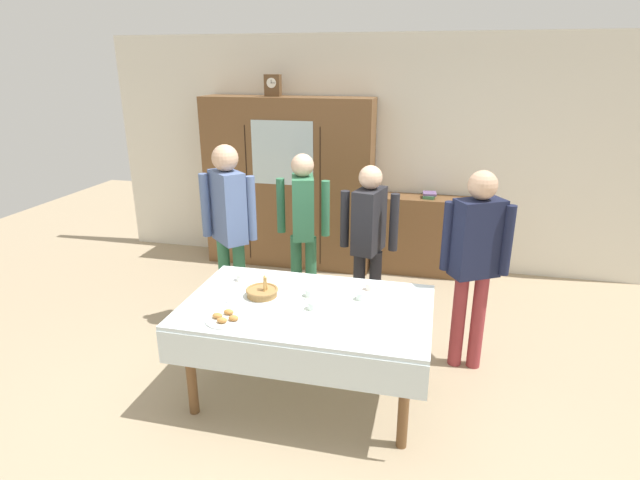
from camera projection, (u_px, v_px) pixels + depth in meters
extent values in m
plane|color=tan|center=(314.00, 378.00, 4.02)|extent=(12.00, 12.00, 0.00)
cube|color=silver|center=(367.00, 154.00, 6.00)|extent=(6.40, 0.10, 2.70)
cylinder|color=brown|center=(191.00, 369.00, 3.51)|extent=(0.07, 0.07, 0.72)
cylinder|color=brown|center=(404.00, 400.00, 3.19)|extent=(0.07, 0.07, 0.72)
cylinder|color=brown|center=(235.00, 316.00, 4.25)|extent=(0.07, 0.07, 0.72)
cylinder|color=brown|center=(412.00, 337.00, 3.92)|extent=(0.07, 0.07, 0.72)
cube|color=silver|center=(307.00, 306.00, 3.59)|extent=(1.76, 1.08, 0.03)
cube|color=silver|center=(285.00, 364.00, 3.14)|extent=(1.76, 0.01, 0.24)
cube|color=brown|center=(289.00, 184.00, 6.04)|extent=(2.01, 0.45, 2.02)
cube|color=silver|center=(282.00, 153.00, 5.70)|extent=(0.72, 0.01, 0.73)
cube|color=black|center=(248.00, 194.00, 5.96)|extent=(0.01, 0.01, 1.61)
cube|color=black|center=(320.00, 199.00, 5.77)|extent=(0.01, 0.01, 1.61)
cube|color=brown|center=(273.00, 85.00, 5.70)|extent=(0.18, 0.10, 0.24)
cylinder|color=white|center=(271.00, 83.00, 5.64)|extent=(0.11, 0.01, 0.11)
cube|color=black|center=(271.00, 82.00, 5.63)|extent=(0.00, 0.00, 0.04)
cube|color=black|center=(273.00, 83.00, 5.63)|extent=(0.05, 0.00, 0.00)
cube|color=brown|center=(426.00, 236.00, 5.91)|extent=(1.01, 0.35, 0.92)
cube|color=#3D754C|center=(429.00, 196.00, 5.75)|extent=(0.15, 0.21, 0.04)
cube|color=#664C7A|center=(430.00, 194.00, 5.74)|extent=(0.16, 0.18, 0.02)
cylinder|color=white|center=(241.00, 281.00, 3.97)|extent=(0.13, 0.13, 0.01)
cylinder|color=white|center=(241.00, 277.00, 3.96)|extent=(0.08, 0.08, 0.05)
torus|color=white|center=(245.00, 277.00, 3.95)|extent=(0.04, 0.01, 0.04)
cylinder|color=silver|center=(310.00, 297.00, 3.70)|extent=(0.13, 0.13, 0.01)
cylinder|color=silver|center=(310.00, 293.00, 3.69)|extent=(0.08, 0.08, 0.05)
torus|color=silver|center=(315.00, 293.00, 3.68)|extent=(0.04, 0.01, 0.04)
cylinder|color=#47230F|center=(310.00, 290.00, 3.68)|extent=(0.06, 0.06, 0.01)
cylinder|color=white|center=(370.00, 290.00, 3.80)|extent=(0.13, 0.13, 0.01)
cylinder|color=white|center=(370.00, 286.00, 3.79)|extent=(0.08, 0.08, 0.05)
torus|color=white|center=(375.00, 287.00, 3.78)|extent=(0.04, 0.01, 0.04)
cylinder|color=silver|center=(313.00, 309.00, 3.50)|extent=(0.13, 0.13, 0.01)
cylinder|color=silver|center=(313.00, 305.00, 3.49)|extent=(0.08, 0.08, 0.05)
torus|color=silver|center=(318.00, 306.00, 3.48)|extent=(0.04, 0.01, 0.04)
cylinder|color=silver|center=(361.00, 300.00, 3.65)|extent=(0.13, 0.13, 0.01)
cylinder|color=silver|center=(361.00, 296.00, 3.64)|extent=(0.08, 0.08, 0.05)
torus|color=silver|center=(367.00, 296.00, 3.63)|extent=(0.04, 0.01, 0.04)
cylinder|color=#9E7542|center=(262.00, 293.00, 3.71)|extent=(0.22, 0.22, 0.05)
torus|color=#9E7542|center=(262.00, 290.00, 3.70)|extent=(0.24, 0.24, 0.02)
cylinder|color=tan|center=(264.00, 285.00, 3.66)|extent=(0.02, 0.03, 0.12)
cylinder|color=tan|center=(266.00, 284.00, 3.68)|extent=(0.03, 0.04, 0.12)
cylinder|color=tan|center=(266.00, 283.00, 3.69)|extent=(0.03, 0.02, 0.12)
cylinder|color=white|center=(226.00, 319.00, 3.37)|extent=(0.28, 0.28, 0.01)
ellipsoid|color=#BC7F3D|center=(234.00, 318.00, 3.33)|extent=(0.07, 0.05, 0.04)
ellipsoid|color=#BC7F3D|center=(229.00, 312.00, 3.41)|extent=(0.07, 0.05, 0.04)
ellipsoid|color=#BC7F3D|center=(217.00, 316.00, 3.36)|extent=(0.07, 0.05, 0.04)
ellipsoid|color=#BC7F3D|center=(222.00, 320.00, 3.30)|extent=(0.07, 0.05, 0.04)
cube|color=silver|center=(412.00, 298.00, 3.68)|extent=(0.10, 0.01, 0.00)
ellipsoid|color=silver|center=(420.00, 298.00, 3.67)|extent=(0.03, 0.02, 0.01)
cube|color=silver|center=(289.00, 281.00, 3.96)|extent=(0.10, 0.01, 0.00)
ellipsoid|color=silver|center=(296.00, 282.00, 3.95)|extent=(0.03, 0.02, 0.01)
cube|color=silver|center=(220.00, 301.00, 3.63)|extent=(0.10, 0.01, 0.00)
ellipsoid|color=silver|center=(227.00, 302.00, 3.61)|extent=(0.03, 0.02, 0.01)
cylinder|color=#33704C|center=(225.00, 283.00, 4.72)|extent=(0.11, 0.11, 0.85)
cylinder|color=#33704C|center=(240.00, 285.00, 4.69)|extent=(0.11, 0.11, 0.85)
cube|color=slate|center=(228.00, 207.00, 4.46)|extent=(0.40, 0.39, 0.64)
sphere|color=tan|center=(225.00, 158.00, 4.31)|extent=(0.23, 0.23, 0.23)
cylinder|color=slate|center=(205.00, 205.00, 4.50)|extent=(0.08, 0.08, 0.58)
cylinder|color=slate|center=(251.00, 208.00, 4.41)|extent=(0.08, 0.08, 0.58)
cylinder|color=#933338|center=(458.00, 320.00, 4.08)|extent=(0.11, 0.11, 0.81)
cylinder|color=#933338|center=(477.00, 322.00, 4.05)|extent=(0.11, 0.11, 0.81)
cube|color=#191E38|center=(477.00, 238.00, 3.83)|extent=(0.41, 0.35, 0.61)
sphere|color=tan|center=(483.00, 185.00, 3.69)|extent=(0.22, 0.22, 0.22)
cylinder|color=#191E38|center=(447.00, 236.00, 3.88)|extent=(0.08, 0.08, 0.55)
cylinder|color=#191E38|center=(507.00, 241.00, 3.78)|extent=(0.08, 0.08, 0.55)
cylinder|color=#33704C|center=(296.00, 273.00, 5.02)|extent=(0.11, 0.11, 0.79)
cylinder|color=#33704C|center=(311.00, 275.00, 4.99)|extent=(0.11, 0.11, 0.79)
cube|color=#33704C|center=(303.00, 207.00, 4.78)|extent=(0.29, 0.40, 0.59)
sphere|color=#DBB293|center=(302.00, 165.00, 4.64)|extent=(0.21, 0.21, 0.21)
cylinder|color=#33704C|center=(281.00, 206.00, 4.82)|extent=(0.08, 0.08, 0.53)
cylinder|color=#33704C|center=(325.00, 209.00, 4.73)|extent=(0.08, 0.08, 0.53)
cylinder|color=#232328|center=(359.00, 289.00, 4.70)|extent=(0.11, 0.11, 0.77)
cylinder|color=#232328|center=(375.00, 290.00, 4.67)|extent=(0.11, 0.11, 0.77)
cube|color=#232328|center=(369.00, 221.00, 4.47)|extent=(0.28, 0.40, 0.58)
sphere|color=#DBB293|center=(371.00, 177.00, 4.34)|extent=(0.21, 0.21, 0.21)
cylinder|color=#232328|center=(345.00, 219.00, 4.51)|extent=(0.08, 0.08, 0.52)
cylinder|color=#232328|center=(394.00, 222.00, 4.42)|extent=(0.08, 0.08, 0.52)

